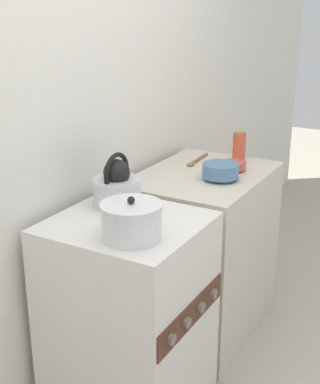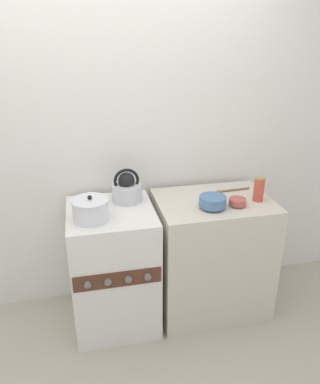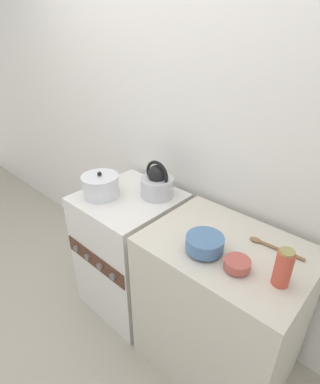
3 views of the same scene
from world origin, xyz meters
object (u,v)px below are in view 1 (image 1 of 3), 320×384
stove (129,317)px  cooking_pot (131,221)px  kettle (117,187)px  small_ceramic_bowl (235,165)px  enamel_bowl (221,171)px  storage_jar (239,147)px

stove → cooking_pot: 0.54m
kettle → small_ceramic_bowl: (0.71, -0.25, -0.05)m
enamel_bowl → small_ceramic_bowl: (0.18, -0.00, -0.02)m
cooking_pot → enamel_bowl: size_ratio=1.29×
stove → storage_jar: bearing=-4.1°
kettle → stove: bearing=-135.0°
cooking_pot → storage_jar: storage_jar is taller
enamel_bowl → storage_jar: bearing=7.2°
cooking_pot → small_ceramic_bowl: size_ratio=2.01×
cooking_pot → storage_jar: size_ratio=1.35×
stove → small_ceramic_bowl: bearing=-8.1°
small_ceramic_bowl → storage_jar: 0.19m
small_ceramic_bowl → stove: bearing=171.9°
stove → enamel_bowl: bearing=-9.9°
cooking_pot → small_ceramic_bowl: cooking_pot is taller
stove → kettle: 0.56m
cooking_pot → enamel_bowl: cooking_pot is taller
kettle → small_ceramic_bowl: size_ratio=2.20×
kettle → storage_jar: size_ratio=1.48×
kettle → cooking_pot: (-0.26, -0.24, -0.02)m
kettle → enamel_bowl: kettle is taller
cooking_pot → storage_jar: bearing=1.7°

